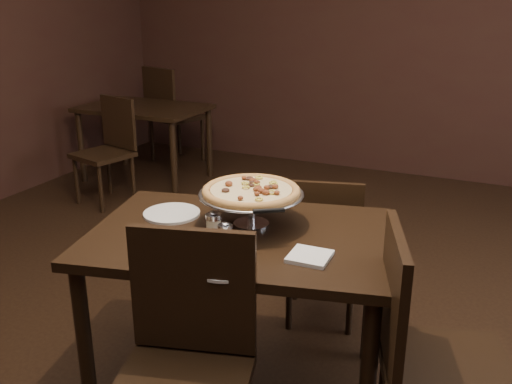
% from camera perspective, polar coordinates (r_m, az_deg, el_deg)
% --- Properties ---
extents(room, '(6.04, 7.04, 2.84)m').
position_cam_1_polar(room, '(2.10, 2.26, 12.23)').
color(room, black).
rests_on(room, ground).
extents(dining_table, '(1.34, 1.04, 0.75)m').
position_cam_1_polar(dining_table, '(2.34, -1.63, -6.30)').
color(dining_table, black).
rests_on(dining_table, ground).
extents(background_table, '(1.10, 0.73, 0.69)m').
position_cam_1_polar(background_table, '(5.33, -11.12, 7.47)').
color(background_table, black).
rests_on(background_table, ground).
extents(pizza_stand, '(0.43, 0.43, 0.18)m').
position_cam_1_polar(pizza_stand, '(2.32, -0.49, 0.05)').
color(pizza_stand, silver).
rests_on(pizza_stand, dining_table).
extents(parmesan_shaker, '(0.06, 0.06, 0.11)m').
position_cam_1_polar(parmesan_shaker, '(2.24, -4.25, -3.32)').
color(parmesan_shaker, '#F3E9BD').
rests_on(parmesan_shaker, dining_table).
extents(pepper_flake_shaker, '(0.06, 0.06, 0.10)m').
position_cam_1_polar(pepper_flake_shaker, '(2.16, -3.09, -4.30)').
color(pepper_flake_shaker, maroon).
rests_on(pepper_flake_shaker, dining_table).
extents(packet_caddy, '(0.08, 0.08, 0.06)m').
position_cam_1_polar(packet_caddy, '(2.20, -7.59, -4.60)').
color(packet_caddy, black).
rests_on(packet_caddy, dining_table).
extents(napkin_stack, '(0.15, 0.15, 0.02)m').
position_cam_1_polar(napkin_stack, '(2.09, 5.39, -6.44)').
color(napkin_stack, silver).
rests_on(napkin_stack, dining_table).
extents(plate_left, '(0.25, 0.25, 0.01)m').
position_cam_1_polar(plate_left, '(2.50, -8.42, -2.14)').
color(plate_left, silver).
rests_on(plate_left, dining_table).
extents(plate_near, '(0.22, 0.22, 0.01)m').
position_cam_1_polar(plate_near, '(2.01, -3.18, -7.53)').
color(plate_near, silver).
rests_on(plate_near, dining_table).
extents(serving_spatula, '(0.16, 0.16, 0.02)m').
position_cam_1_polar(serving_spatula, '(2.13, 1.28, -1.95)').
color(serving_spatula, silver).
rests_on(serving_spatula, pizza_stand).
extents(chair_far, '(0.47, 0.47, 0.82)m').
position_cam_1_polar(chair_far, '(2.93, 6.66, -5.29)').
color(chair_far, black).
rests_on(chair_far, ground).
extents(chair_near, '(0.53, 0.53, 0.93)m').
position_cam_1_polar(chair_near, '(1.98, -7.10, -16.38)').
color(chair_near, black).
rests_on(chair_near, ground).
extents(chair_side, '(0.55, 0.55, 0.94)m').
position_cam_1_polar(chair_side, '(2.09, 16.61, -15.01)').
color(chair_side, black).
rests_on(chair_side, ground).
extents(bg_chair_far, '(0.57, 0.57, 0.97)m').
position_cam_1_polar(bg_chair_far, '(5.84, -8.58, 7.99)').
color(bg_chair_far, black).
rests_on(bg_chair_far, ground).
extents(bg_chair_near, '(0.49, 0.49, 0.86)m').
position_cam_1_polar(bg_chair_near, '(4.83, -14.49, 4.45)').
color(bg_chair_near, black).
rests_on(bg_chair_near, ground).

